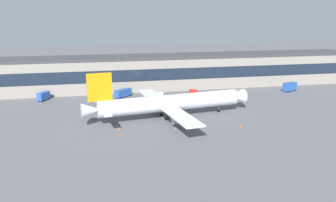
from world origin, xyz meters
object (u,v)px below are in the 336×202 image
(baggage_tug, at_px, (193,91))
(catering_truck, at_px, (290,86))
(traffic_cone_2, at_px, (119,128))
(airliner, at_px, (168,103))
(fuel_truck, at_px, (123,93))
(traffic_cone_1, at_px, (175,128))
(traffic_cone_3, at_px, (121,135))
(pushback_tractor, at_px, (158,94))
(traffic_cone_0, at_px, (241,126))
(stair_truck, at_px, (44,96))
(belt_loader, at_px, (240,92))

(baggage_tug, distance_m, catering_truck, 46.39)
(traffic_cone_2, bearing_deg, airliner, 26.57)
(fuel_truck, distance_m, traffic_cone_2, 43.64)
(airliner, height_order, fuel_truck, airliner)
(catering_truck, height_order, traffic_cone_1, catering_truck)
(traffic_cone_3, bearing_deg, baggage_tug, 53.14)
(pushback_tractor, distance_m, traffic_cone_0, 50.17)
(pushback_tractor, distance_m, stair_truck, 48.48)
(airliner, xyz_separation_m, fuel_truck, (-12.72, 34.37, -3.44))
(fuel_truck, height_order, traffic_cone_0, fuel_truck)
(fuel_truck, distance_m, pushback_tractor, 15.23)
(pushback_tractor, height_order, baggage_tug, baggage_tug)
(traffic_cone_1, distance_m, traffic_cone_3, 17.57)
(belt_loader, height_order, traffic_cone_3, belt_loader)
(pushback_tractor, bearing_deg, catering_truck, -2.59)
(pushback_tractor, height_order, traffic_cone_1, pushback_tractor)
(airliner, distance_m, fuel_truck, 36.81)
(traffic_cone_3, bearing_deg, traffic_cone_2, 91.64)
(pushback_tractor, distance_m, traffic_cone_3, 51.03)
(stair_truck, xyz_separation_m, catering_truck, (111.20, -6.39, 0.31))
(fuel_truck, bearing_deg, baggage_tug, -1.01)
(stair_truck, xyz_separation_m, traffic_cone_0, (66.95, -50.13, -1.61))
(traffic_cone_2, relative_size, traffic_cone_3, 1.31)
(catering_truck, bearing_deg, traffic_cone_1, -147.69)
(baggage_tug, xyz_separation_m, traffic_cone_2, (-36.88, -42.75, -0.72))
(baggage_tug, relative_size, catering_truck, 0.53)
(airliner, distance_m, pushback_tractor, 32.17)
(belt_loader, xyz_separation_m, traffic_cone_1, (-39.86, -40.17, -0.85))
(pushback_tractor, bearing_deg, traffic_cone_3, -113.03)
(traffic_cone_1, bearing_deg, stair_truck, 133.75)
(airliner, height_order, traffic_cone_0, airliner)
(baggage_tug, relative_size, traffic_cone_2, 5.63)
(pushback_tractor, bearing_deg, traffic_cone_0, -68.22)
(pushback_tractor, bearing_deg, airliner, -94.08)
(traffic_cone_1, bearing_deg, traffic_cone_2, 168.75)
(belt_loader, xyz_separation_m, baggage_tug, (-20.52, 6.08, -0.07))
(baggage_tug, xyz_separation_m, traffic_cone_3, (-36.70, -48.96, -0.81))
(baggage_tug, xyz_separation_m, catering_truck, (46.12, -4.85, 1.21))
(traffic_cone_2, bearing_deg, traffic_cone_3, -88.36)
(baggage_tug, bearing_deg, airliner, -119.35)
(fuel_truck, bearing_deg, traffic_cone_0, -55.64)
(stair_truck, bearing_deg, airliner, -37.51)
(belt_loader, height_order, traffic_cone_2, belt_loader)
(traffic_cone_1, bearing_deg, catering_truck, 32.31)
(belt_loader, distance_m, traffic_cone_2, 68.12)
(fuel_truck, height_order, baggage_tug, fuel_truck)
(catering_truck, bearing_deg, pushback_tractor, 177.41)
(baggage_tug, relative_size, stair_truck, 0.64)
(pushback_tractor, xyz_separation_m, stair_truck, (-48.34, 3.55, 0.93))
(baggage_tug, height_order, traffic_cone_2, baggage_tug)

